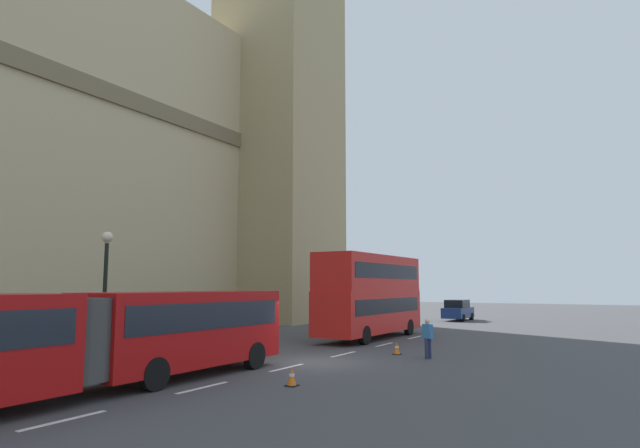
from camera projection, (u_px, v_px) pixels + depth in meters
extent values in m
plane|color=#424244|center=(310.00, 362.00, 21.52)|extent=(160.00, 160.00, 0.00)
cube|color=silver|center=(64.00, 420.00, 12.22)|extent=(2.20, 0.16, 0.01)
cube|color=silver|center=(203.00, 388.00, 16.16)|extent=(2.20, 0.16, 0.01)
cube|color=silver|center=(287.00, 368.00, 20.10)|extent=(2.20, 0.16, 0.01)
cube|color=silver|center=(343.00, 354.00, 24.03)|extent=(2.20, 0.16, 0.01)
cube|color=silver|center=(384.00, 345.00, 27.97)|extent=(2.20, 0.16, 0.01)
cube|color=silver|center=(415.00, 337.00, 31.90)|extent=(2.20, 0.16, 0.01)
cube|color=tan|center=(280.00, 53.00, 50.02)|extent=(9.16, 9.16, 50.08)
cube|color=#B20F0F|center=(185.00, 328.00, 18.40)|extent=(7.83, 2.50, 2.50)
cube|color=#1E232D|center=(186.00, 315.00, 18.45)|extent=(7.21, 2.54, 0.90)
cylinder|color=#3F3F3F|center=(71.00, 339.00, 14.66)|extent=(2.38, 2.38, 2.25)
cylinder|color=black|center=(254.00, 355.00, 19.84)|extent=(1.00, 0.30, 1.00)
cylinder|color=black|center=(154.00, 374.00, 15.68)|extent=(1.00, 0.30, 1.00)
cube|color=red|center=(371.00, 311.00, 31.44)|extent=(10.06, 2.50, 2.40)
cube|color=black|center=(371.00, 305.00, 31.48)|extent=(9.05, 2.54, 0.84)
cube|color=red|center=(370.00, 273.00, 31.70)|extent=(9.86, 2.50, 2.10)
cube|color=black|center=(370.00, 272.00, 31.71)|extent=(9.05, 2.54, 0.84)
cylinder|color=black|center=(409.00, 327.00, 33.50)|extent=(1.00, 0.30, 1.00)
cylinder|color=black|center=(365.00, 335.00, 27.99)|extent=(1.00, 0.30, 1.00)
cube|color=navy|center=(458.00, 313.00, 47.65)|extent=(4.40, 1.80, 0.90)
cube|color=black|center=(457.00, 304.00, 47.57)|extent=(2.46, 1.66, 0.70)
cylinder|color=black|center=(471.00, 316.00, 48.40)|extent=(0.64, 0.30, 0.64)
cylinder|color=black|center=(463.00, 318.00, 45.99)|extent=(0.64, 0.30, 0.64)
cube|color=black|center=(292.00, 386.00, 16.43)|extent=(0.36, 0.36, 0.03)
cone|color=orange|center=(292.00, 376.00, 16.47)|extent=(0.28, 0.28, 0.55)
cylinder|color=white|center=(292.00, 375.00, 16.47)|extent=(0.17, 0.17, 0.08)
cube|color=black|center=(397.00, 354.00, 23.99)|extent=(0.36, 0.36, 0.03)
cone|color=orange|center=(397.00, 348.00, 24.02)|extent=(0.28, 0.28, 0.55)
cylinder|color=white|center=(397.00, 347.00, 24.03)|extent=(0.17, 0.17, 0.08)
cylinder|color=black|center=(101.00, 362.00, 20.57)|extent=(0.32, 0.32, 0.30)
cylinder|color=black|center=(104.00, 304.00, 20.83)|extent=(0.16, 0.16, 4.80)
sphere|color=beige|center=(107.00, 237.00, 21.14)|extent=(0.44, 0.44, 0.44)
cylinder|color=#262D4C|center=(426.00, 349.00, 22.55)|extent=(0.16, 0.16, 0.86)
cylinder|color=#262D4C|center=(429.00, 348.00, 22.67)|extent=(0.16, 0.16, 0.86)
cube|color=#3372B2|center=(428.00, 331.00, 22.69)|extent=(0.36, 0.46, 0.60)
sphere|color=beige|center=(427.00, 321.00, 22.74)|extent=(0.22, 0.22, 0.22)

